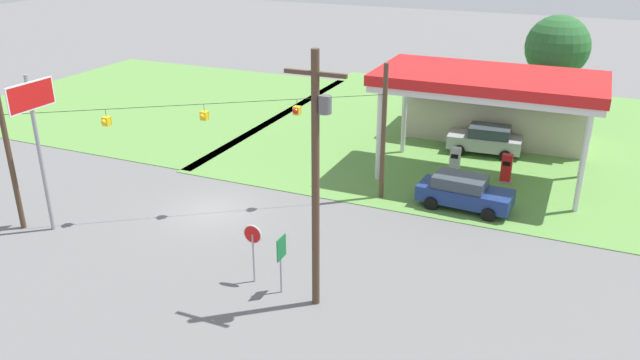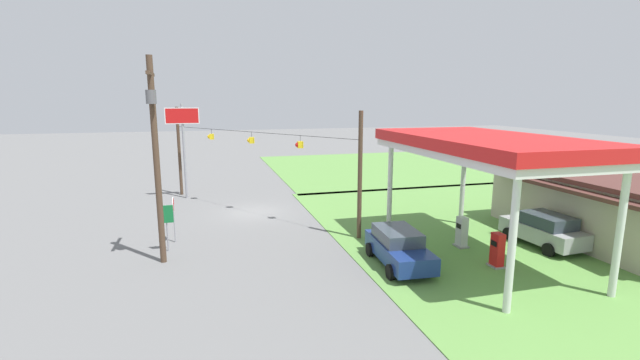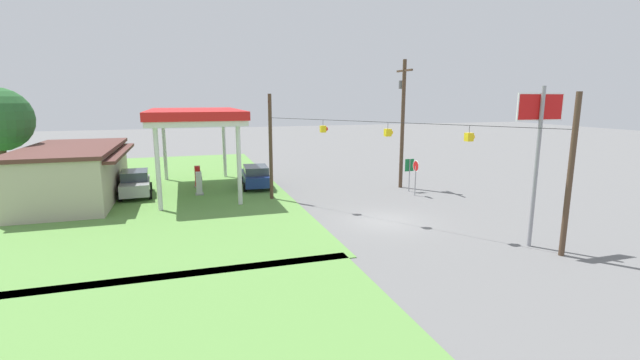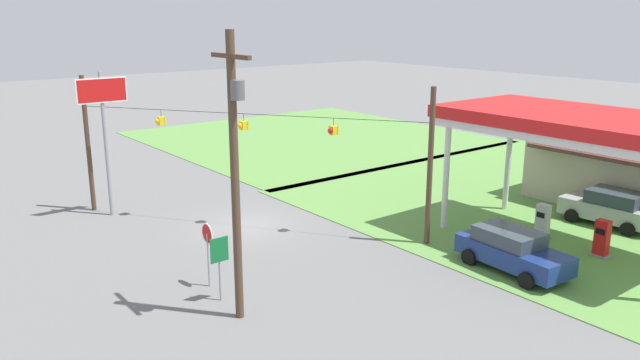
{
  "view_description": "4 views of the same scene",
  "coord_description": "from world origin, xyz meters",
  "px_view_note": "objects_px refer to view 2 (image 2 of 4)",
  "views": [
    {
      "loc": [
        16.08,
        -23.32,
        13.23
      ],
      "look_at": [
        4.95,
        2.05,
        1.74
      ],
      "focal_mm": 35.0,
      "sensor_mm": 36.0,
      "label": 1
    },
    {
      "loc": [
        28.48,
        -3.04,
        7.63
      ],
      "look_at": [
        3.33,
        3.79,
        2.67
      ],
      "focal_mm": 24.0,
      "sensor_mm": 36.0,
      "label": 2
    },
    {
      "loc": [
        -20.81,
        10.4,
        6.77
      ],
      "look_at": [
        5.75,
        1.99,
        1.39
      ],
      "focal_mm": 24.0,
      "sensor_mm": 36.0,
      "label": 3
    },
    {
      "loc": [
        24.8,
        -14.93,
        9.94
      ],
      "look_at": [
        3.18,
        2.02,
        2.63
      ],
      "focal_mm": 35.0,
      "sensor_mm": 36.0,
      "label": 4
    }
  ],
  "objects_px": {
    "car_at_pumps_front": "(398,247)",
    "stop_sign_roadside": "(174,210)",
    "fuel_pump_near": "(462,233)",
    "utility_pole_main": "(156,151)",
    "gas_station_canopy": "(485,147)",
    "stop_sign_overhead": "(183,130)",
    "car_at_pumps_rear": "(544,229)",
    "route_sign": "(166,219)",
    "fuel_pump_far": "(497,251)",
    "gas_station_store": "(603,208)"
  },
  "relations": [
    {
      "from": "car_at_pumps_rear",
      "to": "route_sign",
      "type": "xyz_separation_m",
      "value": [
        -4.38,
        -18.95,
        0.79
      ]
    },
    {
      "from": "gas_station_store",
      "to": "car_at_pumps_front",
      "type": "height_order",
      "value": "gas_station_store"
    },
    {
      "from": "car_at_pumps_rear",
      "to": "utility_pole_main",
      "type": "xyz_separation_m",
      "value": [
        -2.85,
        -19.06,
        4.41
      ]
    },
    {
      "from": "car_at_pumps_front",
      "to": "stop_sign_roadside",
      "type": "height_order",
      "value": "stop_sign_roadside"
    },
    {
      "from": "car_at_pumps_rear",
      "to": "car_at_pumps_front",
      "type": "bearing_deg",
      "value": 89.33
    },
    {
      "from": "route_sign",
      "to": "fuel_pump_far",
      "type": "bearing_deg",
      "value": 67.06
    },
    {
      "from": "fuel_pump_near",
      "to": "stop_sign_roadside",
      "type": "distance_m",
      "value": 15.24
    },
    {
      "from": "car_at_pumps_rear",
      "to": "route_sign",
      "type": "height_order",
      "value": "route_sign"
    },
    {
      "from": "fuel_pump_near",
      "to": "fuel_pump_far",
      "type": "bearing_deg",
      "value": 0.0
    },
    {
      "from": "car_at_pumps_front",
      "to": "car_at_pumps_rear",
      "type": "height_order",
      "value": "car_at_pumps_rear"
    },
    {
      "from": "gas_station_store",
      "to": "car_at_pumps_rear",
      "type": "xyz_separation_m",
      "value": [
        -0.01,
        -3.75,
        -0.9
      ]
    },
    {
      "from": "fuel_pump_near",
      "to": "car_at_pumps_rear",
      "type": "bearing_deg",
      "value": 77.19
    },
    {
      "from": "fuel_pump_far",
      "to": "utility_pole_main",
      "type": "relative_size",
      "value": 0.17
    },
    {
      "from": "stop_sign_overhead",
      "to": "utility_pole_main",
      "type": "relative_size",
      "value": 0.77
    },
    {
      "from": "gas_station_canopy",
      "to": "car_at_pumps_front",
      "type": "xyz_separation_m",
      "value": [
        -0.05,
        -4.23,
        -4.54
      ]
    },
    {
      "from": "car_at_pumps_front",
      "to": "stop_sign_roadside",
      "type": "relative_size",
      "value": 1.87
    },
    {
      "from": "fuel_pump_near",
      "to": "stop_sign_roadside",
      "type": "bearing_deg",
      "value": -108.31
    },
    {
      "from": "gas_station_canopy",
      "to": "fuel_pump_far",
      "type": "bearing_deg",
      "value": -0.06
    },
    {
      "from": "fuel_pump_near",
      "to": "utility_pole_main",
      "type": "bearing_deg",
      "value": -97.27
    },
    {
      "from": "gas_station_store",
      "to": "route_sign",
      "type": "distance_m",
      "value": 23.12
    },
    {
      "from": "gas_station_canopy",
      "to": "stop_sign_roadside",
      "type": "relative_size",
      "value": 4.67
    },
    {
      "from": "stop_sign_overhead",
      "to": "gas_station_store",
      "type": "bearing_deg",
      "value": 53.34
    },
    {
      "from": "gas_station_store",
      "to": "route_sign",
      "type": "height_order",
      "value": "gas_station_store"
    },
    {
      "from": "car_at_pumps_rear",
      "to": "stop_sign_roadside",
      "type": "height_order",
      "value": "stop_sign_roadside"
    },
    {
      "from": "gas_station_canopy",
      "to": "stop_sign_roadside",
      "type": "bearing_deg",
      "value": -113.18
    },
    {
      "from": "gas_station_canopy",
      "to": "utility_pole_main",
      "type": "height_order",
      "value": "utility_pole_main"
    },
    {
      "from": "stop_sign_roadside",
      "to": "utility_pole_main",
      "type": "height_order",
      "value": "utility_pole_main"
    },
    {
      "from": "stop_sign_roadside",
      "to": "stop_sign_overhead",
      "type": "xyz_separation_m",
      "value": [
        -10.77,
        0.24,
        3.48
      ]
    },
    {
      "from": "fuel_pump_near",
      "to": "utility_pole_main",
      "type": "height_order",
      "value": "utility_pole_main"
    },
    {
      "from": "gas_station_store",
      "to": "fuel_pump_near",
      "type": "bearing_deg",
      "value": -96.91
    },
    {
      "from": "stop_sign_overhead",
      "to": "stop_sign_roadside",
      "type": "bearing_deg",
      "value": -1.28
    },
    {
      "from": "route_sign",
      "to": "stop_sign_overhead",
      "type": "bearing_deg",
      "value": 177.59
    },
    {
      "from": "gas_station_canopy",
      "to": "stop_sign_overhead",
      "type": "height_order",
      "value": "stop_sign_overhead"
    },
    {
      "from": "gas_station_store",
      "to": "stop_sign_roadside",
      "type": "relative_size",
      "value": 4.69
    },
    {
      "from": "gas_station_store",
      "to": "stop_sign_overhead",
      "type": "bearing_deg",
      "value": -126.66
    },
    {
      "from": "gas_station_canopy",
      "to": "stop_sign_overhead",
      "type": "bearing_deg",
      "value": -140.05
    },
    {
      "from": "route_sign",
      "to": "utility_pole_main",
      "type": "xyz_separation_m",
      "value": [
        1.52,
        -0.11,
        3.61
      ]
    },
    {
      "from": "stop_sign_roadside",
      "to": "utility_pole_main",
      "type": "relative_size",
      "value": 0.26
    },
    {
      "from": "gas_station_store",
      "to": "stop_sign_roadside",
      "type": "xyz_separation_m",
      "value": [
        -5.75,
        -22.43,
        -0.0
      ]
    },
    {
      "from": "gas_station_canopy",
      "to": "route_sign",
      "type": "distance_m",
      "value": 15.92
    },
    {
      "from": "gas_station_store",
      "to": "car_at_pumps_rear",
      "type": "bearing_deg",
      "value": -90.08
    },
    {
      "from": "fuel_pump_near",
      "to": "stop_sign_roadside",
      "type": "relative_size",
      "value": 0.65
    },
    {
      "from": "fuel_pump_near",
      "to": "route_sign",
      "type": "distance_m",
      "value": 15.13
    },
    {
      "from": "stop_sign_roadside",
      "to": "fuel_pump_far",
      "type": "bearing_deg",
      "value": -117.73
    },
    {
      "from": "gas_station_canopy",
      "to": "fuel_pump_near",
      "type": "height_order",
      "value": "gas_station_canopy"
    },
    {
      "from": "fuel_pump_far",
      "to": "stop_sign_overhead",
      "type": "height_order",
      "value": "stop_sign_overhead"
    },
    {
      "from": "gas_station_canopy",
      "to": "car_at_pumps_front",
      "type": "bearing_deg",
      "value": -90.68
    },
    {
      "from": "fuel_pump_far",
      "to": "gas_station_store",
      "type": "bearing_deg",
      "value": 102.99
    },
    {
      "from": "gas_station_canopy",
      "to": "gas_station_store",
      "type": "relative_size",
      "value": 1.0
    },
    {
      "from": "route_sign",
      "to": "stop_sign_roadside",
      "type": "bearing_deg",
      "value": 168.78
    }
  ]
}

